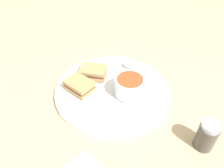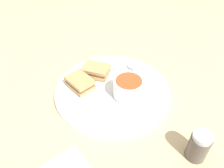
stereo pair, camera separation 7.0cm
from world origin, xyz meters
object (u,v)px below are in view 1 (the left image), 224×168
(soup_bowl, at_px, (130,86))
(spoon, at_px, (128,66))
(sandwich_half_near, at_px, (93,72))
(salt_shaker, at_px, (207,136))
(sandwich_half_far, at_px, (80,85))

(soup_bowl, relative_size, spoon, 0.84)
(sandwich_half_near, height_order, salt_shaker, salt_shaker)
(soup_bowl, distance_m, sandwich_half_far, 0.16)
(sandwich_half_near, height_order, sandwich_half_far, same)
(sandwich_half_near, relative_size, sandwich_half_far, 1.11)
(spoon, bearing_deg, sandwich_half_far, 93.48)
(soup_bowl, bearing_deg, sandwich_half_far, 116.47)
(spoon, xyz_separation_m, salt_shaker, (-0.17, -0.32, 0.02))
(soup_bowl, distance_m, sandwich_half_near, 0.15)
(sandwich_half_near, xyz_separation_m, salt_shaker, (-0.06, -0.39, 0.01))
(sandwich_half_near, bearing_deg, soup_bowl, -93.58)
(sandwich_half_far, distance_m, salt_shaker, 0.39)
(soup_bowl, relative_size, sandwich_half_near, 0.89)
(soup_bowl, bearing_deg, sandwich_half_near, 86.42)
(sandwich_half_far, bearing_deg, spoon, -20.43)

